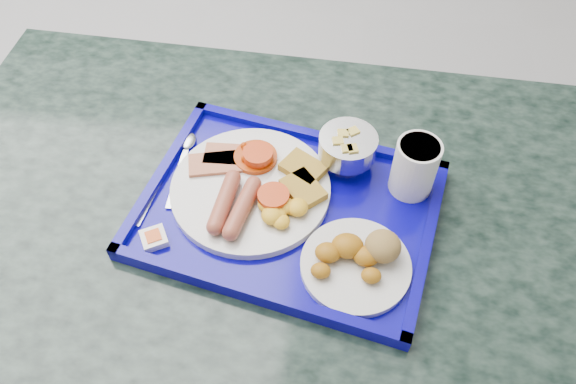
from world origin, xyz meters
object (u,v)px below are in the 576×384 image
at_px(fruit_bowl, 348,147).
at_px(juice_cup, 415,166).
at_px(tray, 288,210).
at_px(table, 272,276).
at_px(main_plate, 255,188).
at_px(bread_plate, 359,259).

distance_m(fruit_bowl, juice_cup, 0.11).
relative_size(tray, fruit_bowl, 5.41).
bearing_deg(table, tray, 17.55).
bearing_deg(fruit_bowl, main_plate, -150.99).
relative_size(main_plate, juice_cup, 2.64).
xyz_separation_m(main_plate, fruit_bowl, (0.14, 0.08, 0.03)).
relative_size(table, juice_cup, 12.71).
height_order(table, fruit_bowl, fruit_bowl).
relative_size(tray, juice_cup, 5.29).
bearing_deg(table, fruit_bowl, 44.11).
bearing_deg(tray, table, -162.45).
relative_size(main_plate, bread_plate, 1.59).
distance_m(bread_plate, fruit_bowl, 0.19).
xyz_separation_m(tray, fruit_bowl, (0.08, 0.10, 0.05)).
bearing_deg(fruit_bowl, juice_cup, -19.27).
distance_m(tray, juice_cup, 0.20).
bearing_deg(bread_plate, fruit_bowl, 98.04).
relative_size(fruit_bowl, juice_cup, 0.98).
distance_m(tray, fruit_bowl, 0.14).
bearing_deg(juice_cup, fruit_bowl, 160.73).
bearing_deg(fruit_bowl, table, -135.89).
bearing_deg(tray, fruit_bowl, 49.86).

